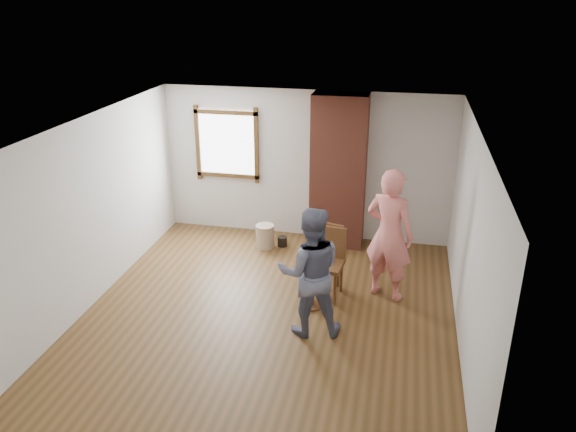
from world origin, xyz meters
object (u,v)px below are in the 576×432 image
object	(u,v)px
stoneware_crock	(265,236)
side_table	(312,281)
person_pink	(389,235)
man	(310,272)
dining_chair_right	(324,253)
dining_chair_left	(327,258)

from	to	relation	value
stoneware_crock	side_table	xyz separation A→B (m)	(1.12, -1.74, 0.20)
person_pink	stoneware_crock	bearing A→B (deg)	-7.53
man	person_pink	size ratio (longest dim) A/B	0.89
stoneware_crock	dining_chair_right	distance (m)	1.69
dining_chair_right	person_pink	xyz separation A→B (m)	(0.91, -0.05, 0.41)
dining_chair_left	dining_chair_right	xyz separation A→B (m)	(-0.07, 0.17, -0.01)
stoneware_crock	dining_chair_left	distance (m)	1.86
dining_chair_left	dining_chair_right	bearing A→B (deg)	118.45
stoneware_crock	person_pink	world-z (taller)	person_pink
dining_chair_left	man	xyz separation A→B (m)	(-0.08, -1.00, 0.30)
stoneware_crock	man	size ratio (longest dim) A/B	0.24
dining_chair_left	person_pink	world-z (taller)	person_pink
dining_chair_left	man	distance (m)	1.04
dining_chair_left	side_table	size ratio (longest dim) A/B	1.68
dining_chair_right	man	xyz separation A→B (m)	(-0.01, -1.17, 0.31)
man	stoneware_crock	bearing A→B (deg)	-76.86
stoneware_crock	person_pink	xyz separation A→B (m)	(2.10, -1.20, 0.76)
dining_chair_left	side_table	xyz separation A→B (m)	(-0.14, -0.41, -0.16)
stoneware_crock	dining_chair_right	size ratio (longest dim) A/B	0.41
side_table	person_pink	distance (m)	1.25
stoneware_crock	man	bearing A→B (deg)	-63.05
stoneware_crock	man	distance (m)	2.69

